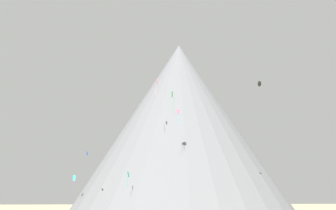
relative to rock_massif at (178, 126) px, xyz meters
The scene contains 11 objects.
rock_massif is the anchor object (origin of this frame).
kite_pink_mid 34.36m from the rock_massif, 98.55° to the right, with size 1.08×1.12×4.05m.
kite_blue_mid 44.40m from the rock_massif, 131.26° to the right, with size 1.08×1.50×1.38m.
kite_yellow_low 37.10m from the rock_massif, 115.68° to the right, with size 0.70×1.03×3.50m.
kite_white_low 25.14m from the rock_massif, 83.04° to the right, with size 0.83×0.69×2.79m.
kite_teal_low 41.26m from the rock_massif, 118.93° to the right, with size 0.59×0.77×3.81m.
kite_green_high 38.51m from the rock_massif, 100.70° to the right, with size 0.76×0.90×5.62m.
kite_rainbow_high 33.07m from the rock_massif, 108.78° to the right, with size 0.66×1.54×5.71m.
kite_gold_mid 21.95m from the rock_massif, 115.66° to the right, with size 0.79×0.77×4.10m.
kite_cyan_low 42.10m from the rock_massif, 152.43° to the right, with size 0.77×0.56×3.28m.
kite_black_high 46.91m from the rock_massif, 74.37° to the right, with size 1.43×1.18×1.30m.
Camera 1 is at (-5.67, -35.04, 4.38)m, focal length 33.28 mm.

